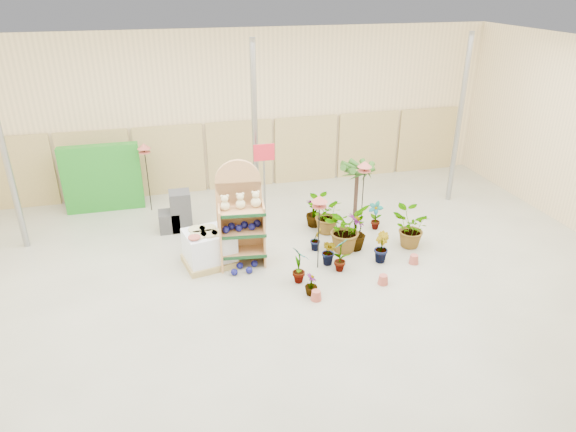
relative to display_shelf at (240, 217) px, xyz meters
name	(u,v)px	position (x,y,z in m)	size (l,w,h in m)	color
room	(281,174)	(0.74, -0.65, 1.15)	(15.20, 12.10, 4.70)	gray
display_shelf	(240,217)	(0.00, 0.00, 0.00)	(1.04, 0.72, 2.32)	#B4804F
teddy_bears	(242,202)	(0.02, -0.11, 0.41)	(0.85, 0.22, 0.36)	beige
gazing_balls_shelf	(242,226)	(0.00, -0.13, -0.15)	(0.85, 0.29, 0.16)	#0F1056
gazing_balls_floor	(244,268)	(-0.03, -0.45, -0.99)	(0.63, 0.39, 0.15)	#0F1056
pallet_stack	(210,248)	(-0.69, 0.05, -0.67)	(1.26, 1.12, 0.82)	#9F874F
charcoal_planters	(177,214)	(-1.27, 1.92, -0.65)	(0.80, 0.50, 1.00)	#2E2E2E
trellis_stock	(102,178)	(-3.06, 3.64, -0.16)	(2.00, 0.30, 1.80)	#1C741B
offer_sign	(264,170)	(0.84, 1.42, 0.51)	(0.50, 0.08, 2.20)	gray
bird_table_front	(320,201)	(1.54, -0.70, 0.51)	(0.34, 0.34, 1.70)	black
bird_table_right	(365,167)	(3.04, 0.59, 0.67)	(0.34, 0.34, 1.87)	black
bird_table_back	(144,148)	(-1.90, 3.29, 0.67)	(0.34, 0.34, 1.87)	black
palm	(358,169)	(3.19, 1.36, 0.34)	(0.70, 0.70, 1.65)	#3E291E
potted_plant_0	(299,264)	(0.99, -1.17, -0.64)	(0.45, 0.30, 0.85)	#254F16
potted_plant_1	(329,252)	(1.80, -0.65, -0.75)	(0.35, 0.28, 0.63)	#254F16
potted_plant_2	(345,228)	(2.37, -0.08, -0.51)	(0.99, 0.86, 1.10)	#254F16
potted_plant_3	(355,232)	(2.62, -0.11, -0.63)	(0.48, 0.48, 0.86)	#254F16
potted_plant_4	(375,216)	(3.47, 0.73, -0.70)	(0.38, 0.26, 0.73)	#254F16
potted_plant_5	(316,239)	(1.74, 0.08, -0.80)	(0.29, 0.23, 0.53)	#254F16
potted_plant_6	(325,215)	(2.20, 0.84, -0.59)	(0.85, 0.74, 0.95)	#254F16
potted_plant_7	(311,284)	(1.09, -1.66, -0.83)	(0.26, 0.26, 0.46)	#254F16
potted_plant_8	(340,254)	(1.96, -0.93, -0.66)	(0.42, 0.29, 0.80)	#254F16
potted_plant_9	(381,247)	(2.95, -0.77, -0.72)	(0.38, 0.31, 0.69)	#254F16
potted_plant_10	(409,228)	(3.86, -0.31, -0.59)	(0.85, 0.73, 0.94)	#254F16
potted_plant_11	(314,212)	(2.06, 1.27, -0.69)	(0.42, 0.42, 0.75)	#254F16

